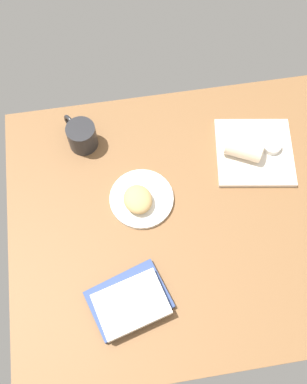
# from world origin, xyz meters

# --- Properties ---
(dining_table) EXTENTS (1.10, 0.90, 0.04)m
(dining_table) POSITION_xyz_m (0.00, 0.00, 0.02)
(dining_table) COLOR brown
(dining_table) RESTS_ON ground
(round_plate) EXTENTS (0.19, 0.19, 0.01)m
(round_plate) POSITION_xyz_m (0.14, -0.07, 0.05)
(round_plate) COLOR white
(round_plate) RESTS_ON dining_table
(scone_pastry) EXTENTS (0.10, 0.11, 0.05)m
(scone_pastry) POSITION_xyz_m (0.16, -0.06, 0.08)
(scone_pastry) COLOR tan
(scone_pastry) RESTS_ON round_plate
(square_plate) EXTENTS (0.27, 0.27, 0.02)m
(square_plate) POSITION_xyz_m (-0.23, -0.17, 0.05)
(square_plate) COLOR silver
(square_plate) RESTS_ON dining_table
(sauce_cup) EXTENTS (0.06, 0.06, 0.02)m
(sauce_cup) POSITION_xyz_m (-0.29, -0.18, 0.07)
(sauce_cup) COLOR silver
(sauce_cup) RESTS_ON square_plate
(breakfast_wrap) EXTENTS (0.13, 0.10, 0.06)m
(breakfast_wrap) POSITION_xyz_m (-0.19, -0.17, 0.09)
(breakfast_wrap) COLOR beige
(breakfast_wrap) RESTS_ON square_plate
(book_stack) EXTENTS (0.25, 0.21, 0.05)m
(book_stack) POSITION_xyz_m (0.22, 0.23, 0.06)
(book_stack) COLOR #33477F
(book_stack) RESTS_ON dining_table
(coffee_mug) EXTENTS (0.10, 0.13, 0.09)m
(coffee_mug) POSITION_xyz_m (0.30, -0.30, 0.09)
(coffee_mug) COLOR #262628
(coffee_mug) RESTS_ON dining_table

